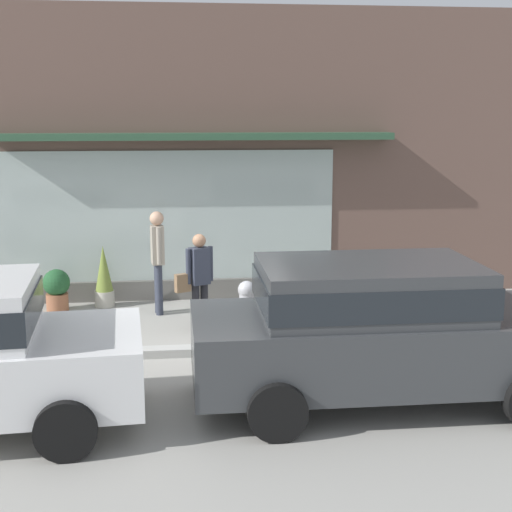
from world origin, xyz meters
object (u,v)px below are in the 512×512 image
at_px(fire_hydrant, 247,307).
at_px(potted_plant_low_front, 332,290).
at_px(pedestrian_with_handbag, 198,276).
at_px(pedestrian_passerby, 158,254).
at_px(potted_plant_window_left, 104,278).
at_px(parked_car_dark_gray, 379,325).
at_px(potted_plant_near_hydrant, 57,288).

bearing_deg(fire_hydrant, potted_plant_low_front, 44.17).
xyz_separation_m(pedestrian_with_handbag, pedestrian_passerby, (-0.64, 1.10, 0.14)).
bearing_deg(potted_plant_window_left, pedestrian_passerby, -31.04).
bearing_deg(potted_plant_window_left, parked_car_dark_gray, -52.77).
distance_m(parked_car_dark_gray, potted_plant_window_left, 5.95).
distance_m(potted_plant_low_front, potted_plant_window_left, 4.04).
bearing_deg(parked_car_dark_gray, pedestrian_passerby, 122.60).
bearing_deg(potted_plant_near_hydrant, potted_plant_low_front, -0.86).
relative_size(fire_hydrant, potted_plant_window_left, 0.78).
relative_size(fire_hydrant, pedestrian_with_handbag, 0.55).
distance_m(fire_hydrant, pedestrian_with_handbag, 0.89).
height_order(pedestrian_with_handbag, pedestrian_passerby, pedestrian_passerby).
height_order(fire_hydrant, parked_car_dark_gray, parked_car_dark_gray).
xyz_separation_m(pedestrian_with_handbag, parked_car_dark_gray, (1.99, -3.05, 0.07)).
relative_size(pedestrian_passerby, potted_plant_low_front, 3.41).
bearing_deg(potted_plant_low_front, fire_hydrant, -135.83).
xyz_separation_m(fire_hydrant, pedestrian_passerby, (-1.37, 1.33, 0.59)).
bearing_deg(fire_hydrant, pedestrian_with_handbag, 162.54).
bearing_deg(pedestrian_with_handbag, pedestrian_passerby, -85.78).
bearing_deg(pedestrian_passerby, pedestrian_with_handbag, -158.79).
bearing_deg(potted_plant_low_front, pedestrian_with_handbag, -149.63).
distance_m(pedestrian_with_handbag, pedestrian_passerby, 1.28).
xyz_separation_m(fire_hydrant, pedestrian_with_handbag, (-0.73, 0.23, 0.45)).
relative_size(fire_hydrant, potted_plant_low_front, 1.65).
height_order(fire_hydrant, pedestrian_with_handbag, pedestrian_with_handbag).
distance_m(potted_plant_near_hydrant, potted_plant_low_front, 4.81).
distance_m(fire_hydrant, potted_plant_window_left, 3.01).
relative_size(pedestrian_with_handbag, parked_car_dark_gray, 0.34).
relative_size(potted_plant_low_front, potted_plant_window_left, 0.47).
distance_m(fire_hydrant, potted_plant_near_hydrant, 3.56).
bearing_deg(pedestrian_passerby, parked_car_dark_gray, -156.46).
bearing_deg(potted_plant_near_hydrant, pedestrian_passerby, -12.70).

